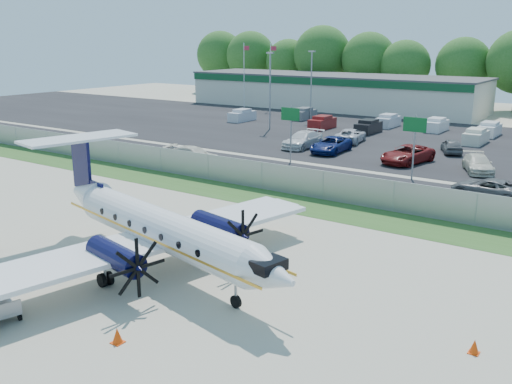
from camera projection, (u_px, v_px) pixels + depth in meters
The scene contains 27 objects.
ground at pixel (186, 264), 27.62m from camera, with size 170.00×170.00×0.00m, color #B0AA95.
grass_verge at pixel (308, 206), 37.16m from camera, with size 170.00×4.00×0.02m, color #2D561E.
access_road at pixel (354, 184), 42.73m from camera, with size 170.00×8.00×0.02m, color black.
parking_lot at pixel (440, 144), 59.44m from camera, with size 170.00×32.00×0.02m, color black.
perimeter_fence at pixel (323, 185), 38.50m from camera, with size 120.00×0.06×1.99m.
building_west at pixel (332, 91), 89.38m from camera, with size 46.40×12.40×5.24m.
sign_left at pixel (291, 122), 49.28m from camera, with size 1.80×0.26×5.00m.
sign_mid at pixel (414, 134), 43.26m from camera, with size 1.80×0.26×5.00m.
flagpole_west at pixel (244, 71), 89.57m from camera, with size 1.06×0.12×10.00m.
flagpole_east at pixel (271, 72), 86.84m from camera, with size 1.06×0.12×10.00m.
light_pole_nw at pixel (270, 86), 67.44m from camera, with size 0.90×0.35×9.09m.
light_pole_sw at pixel (311, 81), 75.40m from camera, with size 0.90×0.35×9.09m.
tree_line at pixel (509, 111), 86.50m from camera, with size 112.00×6.00×14.00m, color #26591A, non-canonical shape.
aircraft at pixel (159, 228), 26.45m from camera, with size 17.73×17.36×5.41m.
baggage_cart_near at pixel (0, 308), 22.17m from camera, with size 2.08×1.57×0.97m.
cone_nose at pixel (474, 347), 19.74m from camera, with size 0.37×0.37×0.53m.
cone_port_wing at pixel (117, 336), 20.40m from camera, with size 0.42×0.42×0.59m.
cone_starboard_wing at pixel (221, 219), 33.56m from camera, with size 0.42×0.42×0.59m.
road_car_west at pixel (194, 164), 49.76m from camera, with size 2.13×5.23×1.52m, color beige.
road_car_mid at pixel (487, 198), 39.15m from camera, with size 2.27×4.92×1.37m, color #595B5E.
parked_car_a at pixel (303, 148), 57.20m from camera, with size 2.28×5.61×1.63m, color silver.
parked_car_b at pixel (331, 153), 54.77m from camera, with size 2.51×5.45×1.52m, color navy.
parked_car_c at pixel (407, 163), 50.12m from camera, with size 2.62×5.68×1.58m, color maroon.
parked_car_d at pixel (477, 172), 46.72m from camera, with size 1.95×4.81×1.40m, color beige.
parked_car_f at pixel (350, 142), 60.20m from camera, with size 2.42×5.26×1.46m, color silver.
parked_car_g at pixel (451, 153), 54.48m from camera, with size 1.67×4.14×1.41m, color #595B5E.
far_parking_rows at pixel (454, 137), 63.42m from camera, with size 56.00×10.00×1.60m, color gray, non-canonical shape.
Camera 1 is at (17.40, -19.30, 10.56)m, focal length 40.00 mm.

